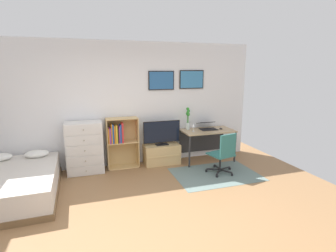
{
  "coord_description": "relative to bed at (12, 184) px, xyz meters",
  "views": [
    {
      "loc": [
        -0.74,
        -3.22,
        2.09
      ],
      "look_at": [
        0.78,
        1.5,
        1.02
      ],
      "focal_mm": 27.66,
      "sensor_mm": 36.0,
      "label": 1
    }
  ],
  "objects": [
    {
      "name": "computer_mouse",
      "position": [
        4.24,
        0.63,
        0.53
      ],
      "size": [
        0.06,
        0.1,
        0.03
      ],
      "primitive_type": "ellipsoid",
      "color": "#262628",
      "rests_on": "desk"
    },
    {
      "name": "bookshelf",
      "position": [
        1.91,
        0.83,
        0.41
      ],
      "size": [
        0.67,
        0.3,
        1.1
      ],
      "color": "tan",
      "rests_on": "ground_plane"
    },
    {
      "name": "dresser",
      "position": [
        1.19,
        0.76,
        0.31
      ],
      "size": [
        0.73,
        0.46,
        1.07
      ],
      "color": "silver",
      "rests_on": "ground_plane"
    },
    {
      "name": "office_chair",
      "position": [
        3.87,
        -0.19,
        0.23
      ],
      "size": [
        0.58,
        0.57,
        0.86
      ],
      "rotation": [
        0.0,
        0.0,
        0.23
      ],
      "color": "#232326",
      "rests_on": "ground_plane"
    },
    {
      "name": "tv_stand",
      "position": [
        2.84,
        0.78,
        -0.0
      ],
      "size": [
        0.8,
        0.41,
        0.45
      ],
      "color": "tan",
      "rests_on": "ground_plane"
    },
    {
      "name": "television",
      "position": [
        2.84,
        0.76,
        0.49
      ],
      "size": [
        0.84,
        0.16,
        0.54
      ],
      "color": "black",
      "rests_on": "tv_stand"
    },
    {
      "name": "ground_plane",
      "position": [
        2.0,
        -1.39,
        -0.23
      ],
      "size": [
        7.2,
        7.2,
        0.0
      ],
      "primitive_type": "plane",
      "color": "#936B44"
    },
    {
      "name": "wine_glass",
      "position": [
        3.54,
        0.62,
        0.64
      ],
      "size": [
        0.07,
        0.07,
        0.18
      ],
      "color": "silver",
      "rests_on": "desk"
    },
    {
      "name": "bed",
      "position": [
        0.0,
        0.0,
        0.0
      ],
      "size": [
        1.48,
        2.0,
        0.58
      ],
      "rotation": [
        0.0,
        0.0,
        0.03
      ],
      "color": "brown",
      "rests_on": "ground_plane"
    },
    {
      "name": "laptop",
      "position": [
        3.95,
        0.76,
        0.58
      ],
      "size": [
        0.39,
        0.42,
        0.17
      ],
      "rotation": [
        0.0,
        0.0,
        -0.02
      ],
      "color": "black",
      "rests_on": "desk"
    },
    {
      "name": "desk",
      "position": [
        3.91,
        0.74,
        0.38
      ],
      "size": [
        1.19,
        0.65,
        0.74
      ],
      "color": "tan",
      "rests_on": "ground_plane"
    },
    {
      "name": "bamboo_vase",
      "position": [
        3.5,
        0.85,
        0.77
      ],
      "size": [
        0.09,
        0.11,
        0.52
      ],
      "color": "silver",
      "rests_on": "desk"
    },
    {
      "name": "wall_back_with_posters",
      "position": [
        2.02,
        1.04,
        1.13
      ],
      "size": [
        6.12,
        0.09,
        2.7
      ],
      "color": "white",
      "rests_on": "ground_plane"
    },
    {
      "name": "area_rug",
      "position": [
        3.71,
        -0.17,
        -0.23
      ],
      "size": [
        1.7,
        1.2,
        0.01
      ],
      "primitive_type": "cube",
      "color": "slate",
      "rests_on": "ground_plane"
    }
  ]
}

